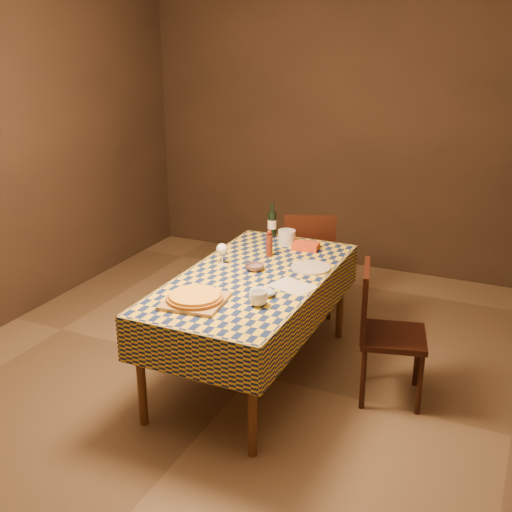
{
  "coord_description": "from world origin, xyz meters",
  "views": [
    {
      "loc": [
        1.71,
        -3.69,
        2.4
      ],
      "look_at": [
        0.0,
        0.05,
        0.9
      ],
      "focal_mm": 45.0,
      "sensor_mm": 36.0,
      "label": 1
    }
  ],
  "objects_px": {
    "bowl": "(255,267)",
    "white_plate": "(311,268)",
    "pizza": "(195,297)",
    "chair_far": "(309,258)",
    "dining_table": "(253,286)",
    "wine_bottle": "(272,223)",
    "cutting_board": "(195,301)",
    "chair_right": "(381,326)"
  },
  "relations": [
    {
      "from": "cutting_board",
      "to": "chair_right",
      "type": "bearing_deg",
      "value": 33.11
    },
    {
      "from": "dining_table",
      "to": "wine_bottle",
      "type": "bearing_deg",
      "value": 104.87
    },
    {
      "from": "white_plate",
      "to": "chair_far",
      "type": "relative_size",
      "value": 0.3
    },
    {
      "from": "white_plate",
      "to": "chair_right",
      "type": "bearing_deg",
      "value": -18.03
    },
    {
      "from": "wine_bottle",
      "to": "pizza",
      "type": "bearing_deg",
      "value": -86.38
    },
    {
      "from": "chair_far",
      "to": "chair_right",
      "type": "relative_size",
      "value": 1.0
    },
    {
      "from": "bowl",
      "to": "white_plate",
      "type": "bearing_deg",
      "value": 28.37
    },
    {
      "from": "dining_table",
      "to": "cutting_board",
      "type": "relative_size",
      "value": 5.1
    },
    {
      "from": "wine_bottle",
      "to": "chair_far",
      "type": "xyz_separation_m",
      "value": [
        0.22,
        0.27,
        -0.35
      ]
    },
    {
      "from": "wine_bottle",
      "to": "chair_far",
      "type": "relative_size",
      "value": 0.3
    },
    {
      "from": "pizza",
      "to": "chair_far",
      "type": "height_order",
      "value": "chair_far"
    },
    {
      "from": "bowl",
      "to": "wine_bottle",
      "type": "height_order",
      "value": "wine_bottle"
    },
    {
      "from": "bowl",
      "to": "white_plate",
      "type": "distance_m",
      "value": 0.4
    },
    {
      "from": "cutting_board",
      "to": "bowl",
      "type": "distance_m",
      "value": 0.67
    },
    {
      "from": "cutting_board",
      "to": "wine_bottle",
      "type": "xyz_separation_m",
      "value": [
        -0.09,
        1.42,
        0.09
      ]
    },
    {
      "from": "pizza",
      "to": "white_plate",
      "type": "distance_m",
      "value": 0.96
    },
    {
      "from": "bowl",
      "to": "white_plate",
      "type": "xyz_separation_m",
      "value": [
        0.35,
        0.19,
        -0.01
      ]
    },
    {
      "from": "cutting_board",
      "to": "bowl",
      "type": "bearing_deg",
      "value": 81.13
    },
    {
      "from": "white_plate",
      "to": "chair_right",
      "type": "distance_m",
      "value": 0.65
    },
    {
      "from": "cutting_board",
      "to": "bowl",
      "type": "xyz_separation_m",
      "value": [
        0.1,
        0.66,
        0.01
      ]
    },
    {
      "from": "pizza",
      "to": "bowl",
      "type": "bearing_deg",
      "value": 81.13
    },
    {
      "from": "pizza",
      "to": "wine_bottle",
      "type": "distance_m",
      "value": 1.42
    },
    {
      "from": "wine_bottle",
      "to": "chair_right",
      "type": "distance_m",
      "value": 1.38
    },
    {
      "from": "pizza",
      "to": "wine_bottle",
      "type": "bearing_deg",
      "value": 93.62
    },
    {
      "from": "dining_table",
      "to": "chair_far",
      "type": "relative_size",
      "value": 1.98
    },
    {
      "from": "cutting_board",
      "to": "pizza",
      "type": "xyz_separation_m",
      "value": [
        0.0,
        0.0,
        0.03
      ]
    },
    {
      "from": "bowl",
      "to": "chair_right",
      "type": "height_order",
      "value": "chair_right"
    },
    {
      "from": "wine_bottle",
      "to": "white_plate",
      "type": "xyz_separation_m",
      "value": [
        0.54,
        -0.57,
        -0.1
      ]
    },
    {
      "from": "cutting_board",
      "to": "chair_right",
      "type": "height_order",
      "value": "chair_right"
    },
    {
      "from": "bowl",
      "to": "chair_right",
      "type": "xyz_separation_m",
      "value": [
        0.91,
        0.0,
        -0.27
      ]
    },
    {
      "from": "pizza",
      "to": "chair_far",
      "type": "relative_size",
      "value": 0.44
    },
    {
      "from": "cutting_board",
      "to": "chair_far",
      "type": "distance_m",
      "value": 1.71
    },
    {
      "from": "pizza",
      "to": "bowl",
      "type": "height_order",
      "value": "pizza"
    },
    {
      "from": "dining_table",
      "to": "chair_right",
      "type": "bearing_deg",
      "value": 7.32
    },
    {
      "from": "chair_right",
      "to": "chair_far",
      "type": "bearing_deg",
      "value": 130.78
    },
    {
      "from": "white_plate",
      "to": "bowl",
      "type": "bearing_deg",
      "value": -151.63
    },
    {
      "from": "dining_table",
      "to": "chair_far",
      "type": "xyz_separation_m",
      "value": [
        -0.01,
        1.14,
        -0.17
      ]
    },
    {
      "from": "chair_far",
      "to": "chair_right",
      "type": "height_order",
      "value": "same"
    },
    {
      "from": "dining_table",
      "to": "chair_right",
      "type": "height_order",
      "value": "chair_right"
    },
    {
      "from": "dining_table",
      "to": "pizza",
      "type": "distance_m",
      "value": 0.58
    },
    {
      "from": "bowl",
      "to": "cutting_board",
      "type": "bearing_deg",
      "value": -98.87
    },
    {
      "from": "white_plate",
      "to": "pizza",
      "type": "bearing_deg",
      "value": -117.99
    }
  ]
}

